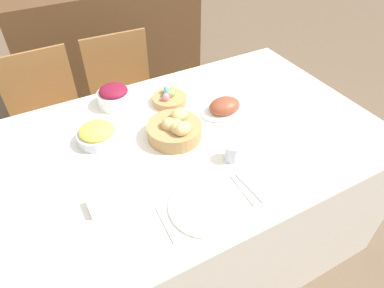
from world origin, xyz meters
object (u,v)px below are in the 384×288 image
at_px(sideboard, 110,43).
at_px(butter_dish, 107,202).
at_px(spoon, 249,187).
at_px(fork, 165,224).
at_px(egg_basket, 169,98).
at_px(pineapple_bowl, 97,134).
at_px(bread_basket, 175,129).
at_px(chair_far_center, 127,98).
at_px(beet_salad_bowl, 114,96).
at_px(knife, 243,190).
at_px(drinking_cup, 233,152).
at_px(chair_far_left, 51,119).
at_px(ham_platter, 224,107).
at_px(dinner_plate, 206,206).

bearing_deg(sideboard, butter_dish, -107.30).
bearing_deg(spoon, fork, 177.20).
xyz_separation_m(sideboard, egg_basket, (-0.13, -1.47, 0.34)).
bearing_deg(pineapple_bowl, bread_basket, -24.32).
height_order(chair_far_center, butter_dish, chair_far_center).
xyz_separation_m(beet_salad_bowl, fork, (-0.09, -0.77, -0.05)).
bearing_deg(knife, egg_basket, 91.49).
relative_size(egg_basket, fork, 1.05).
xyz_separation_m(chair_far_center, spoon, (0.07, -1.24, 0.30)).
height_order(sideboard, drinking_cup, sideboard).
height_order(chair_far_center, beet_salad_bowl, beet_salad_bowl).
bearing_deg(chair_far_left, pineapple_bowl, -79.76).
height_order(sideboard, fork, sideboard).
bearing_deg(ham_platter, dinner_plate, -129.01).
relative_size(chair_far_center, fork, 5.30).
bearing_deg(chair_far_left, drinking_cup, -62.56).
xyz_separation_m(chair_far_center, ham_platter, (0.25, -0.78, 0.33)).
bearing_deg(egg_basket, sideboard, 85.12).
distance_m(ham_platter, fork, 0.70).
bearing_deg(butter_dish, beet_salad_bowl, 68.29).
bearing_deg(beet_salad_bowl, chair_far_center, 67.71).
bearing_deg(bread_basket, beet_salad_bowl, 111.80).
bearing_deg(beet_salad_bowl, spoon, -71.40).
xyz_separation_m(bread_basket, ham_platter, (0.29, 0.06, -0.02)).
distance_m(knife, spoon, 0.03).
relative_size(bread_basket, pineapple_bowl, 1.38).
bearing_deg(bread_basket, chair_far_center, 86.92).
distance_m(chair_far_left, bread_basket, 1.02).
xyz_separation_m(fork, butter_dish, (-0.15, 0.18, 0.01)).
relative_size(chair_far_left, knife, 5.30).
relative_size(bread_basket, knife, 1.47).
distance_m(fork, knife, 0.32).
height_order(chair_far_center, egg_basket, chair_far_center).
distance_m(chair_far_left, knife, 1.39).
height_order(bread_basket, ham_platter, bread_basket).
bearing_deg(drinking_cup, spoon, -101.08).
distance_m(egg_basket, spoon, 0.66).
height_order(chair_far_left, ham_platter, chair_far_left).
height_order(chair_far_left, bread_basket, bread_basket).
bearing_deg(dinner_plate, egg_basket, 75.16).
xyz_separation_m(pineapple_bowl, spoon, (0.42, -0.54, -0.04)).
bearing_deg(egg_basket, chair_far_left, 133.05).
xyz_separation_m(chair_far_left, knife, (0.53, -1.24, 0.30)).
bearing_deg(beet_salad_bowl, ham_platter, -35.11).
bearing_deg(spoon, bread_basket, 102.74).
bearing_deg(pineapple_bowl, knife, -54.29).
height_order(egg_basket, ham_platter, egg_basket).
bearing_deg(fork, spoon, 2.80).
bearing_deg(fork, ham_platter, 43.63).
distance_m(egg_basket, ham_platter, 0.28).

